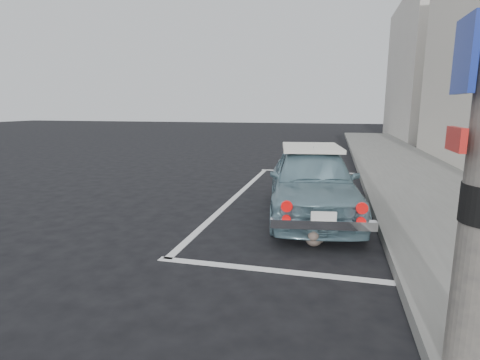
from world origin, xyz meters
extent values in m
plane|color=black|center=(0.00, 0.00, 0.00)|extent=(80.00, 80.00, 0.00)
cube|color=slate|center=(3.20, 2.00, 0.07)|extent=(2.80, 40.00, 0.15)
cube|color=#122897|center=(4.66, 7.60, 4.60)|extent=(0.10, 2.00, 1.60)
cube|color=orange|center=(4.66, 10.00, 4.60)|extent=(0.10, 2.00, 1.60)
cube|color=beige|center=(6.35, 20.00, 4.00)|extent=(3.50, 10.00, 8.00)
cube|color=silver|center=(0.50, -0.50, 0.00)|extent=(3.00, 0.12, 0.01)
cube|color=silver|center=(0.50, 6.50, 0.00)|extent=(3.00, 0.12, 0.01)
cube|color=silver|center=(-0.90, 3.00, 0.00)|extent=(0.12, 7.00, 0.01)
cube|color=#122897|center=(1.81, -2.00, 2.20)|extent=(0.04, 0.35, 0.45)
cube|color=red|center=(1.81, -2.00, 1.70)|extent=(0.04, 0.30, 0.15)
cube|color=white|center=(1.80, -2.00, 1.70)|extent=(0.02, 0.16, 0.08)
imported|color=#698D9A|center=(0.74, 1.98, 0.62)|extent=(1.96, 3.78, 1.23)
cube|color=silver|center=(0.69, 2.34, 1.16)|extent=(1.20, 1.50, 0.07)
cube|color=silver|center=(0.99, 0.24, 0.38)|extent=(1.38, 0.32, 0.12)
cube|color=white|center=(1.00, 0.20, 0.48)|extent=(0.33, 0.07, 0.17)
cylinder|color=red|center=(0.52, 0.15, 0.62)|extent=(0.15, 0.06, 0.15)
cylinder|color=red|center=(1.47, 0.28, 0.62)|extent=(0.15, 0.06, 0.15)
cylinder|color=red|center=(0.52, 0.15, 0.44)|extent=(0.12, 0.06, 0.12)
cylinder|color=red|center=(1.47, 0.28, 0.44)|extent=(0.12, 0.06, 0.12)
ellipsoid|color=brown|center=(0.87, 0.46, 0.12)|extent=(0.25, 0.39, 0.23)
sphere|color=brown|center=(0.87, 0.29, 0.20)|extent=(0.15, 0.15, 0.15)
cone|color=brown|center=(0.83, 0.29, 0.28)|extent=(0.05, 0.05, 0.06)
cone|color=brown|center=(0.91, 0.29, 0.28)|extent=(0.05, 0.05, 0.06)
cylinder|color=brown|center=(0.94, 0.65, 0.05)|extent=(0.12, 0.24, 0.03)
camera|label=1|loc=(1.07, -4.59, 1.90)|focal=28.00mm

